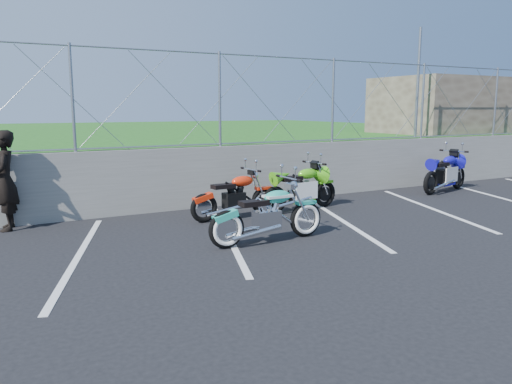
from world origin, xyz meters
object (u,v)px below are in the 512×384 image
sportbike_green (302,190)px  sportbike_blue (446,174)px  cruiser_turquoise (269,217)px  naked_orange (236,198)px  person_standing (5,181)px

sportbike_green → sportbike_blue: bearing=-3.0°
sportbike_green → cruiser_turquoise: bearing=-140.4°
naked_orange → cruiser_turquoise: bearing=-104.4°
naked_orange → sportbike_green: bearing=-3.2°
sportbike_blue → person_standing: person_standing is taller
naked_orange → person_standing: person_standing is taller
naked_orange → person_standing: bearing=160.2°
naked_orange → person_standing: size_ratio=1.08×
person_standing → sportbike_green: bearing=84.2°
naked_orange → person_standing: (-3.95, 1.04, 0.47)m
person_standing → cruiser_turquoise: bearing=56.1°
cruiser_turquoise → person_standing: bearing=140.5°
sportbike_green → person_standing: (-5.51, 0.99, 0.45)m
cruiser_turquoise → naked_orange: cruiser_turquoise is taller
naked_orange → sportbike_green: size_ratio=0.99×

